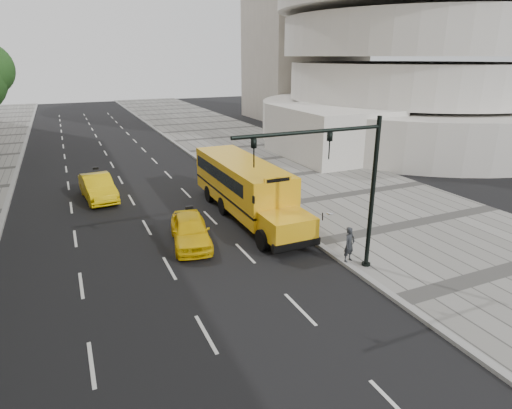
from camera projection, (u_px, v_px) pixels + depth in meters
name	position (u px, v px, depth m)	size (l,w,h in m)	color
ground	(166.00, 225.00, 22.84)	(140.00, 140.00, 0.00)	black
sidewalk_museum	(351.00, 195.00, 27.49)	(12.00, 140.00, 0.15)	gray
curb_museum	(267.00, 208.00, 25.15)	(0.30, 140.00, 0.15)	gray
guggenheim	(389.00, 6.00, 45.74)	(33.20, 42.20, 35.00)	white
school_bus	(244.00, 184.00, 23.93)	(2.96, 11.56, 3.19)	yellow
taxi_near	(190.00, 230.00, 20.21)	(1.71, 4.24, 1.45)	yellow
taxi_far	(98.00, 187.00, 26.63)	(1.64, 4.71, 1.55)	yellow
pedestrian	(349.00, 244.00, 18.21)	(0.57, 0.37, 1.56)	#2A2D31
traffic_signal	(345.00, 179.00, 16.25)	(6.18, 0.36, 6.40)	black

